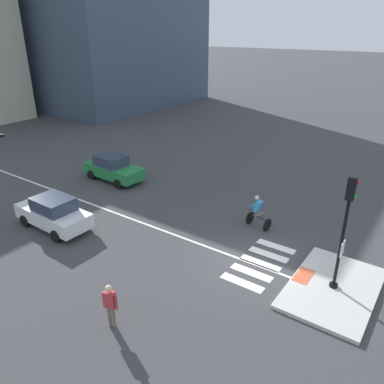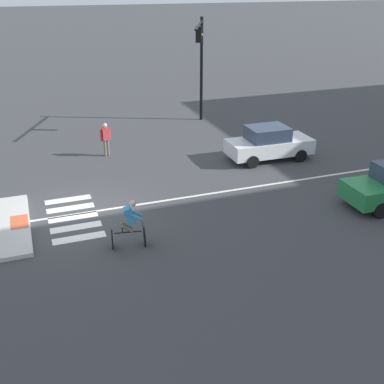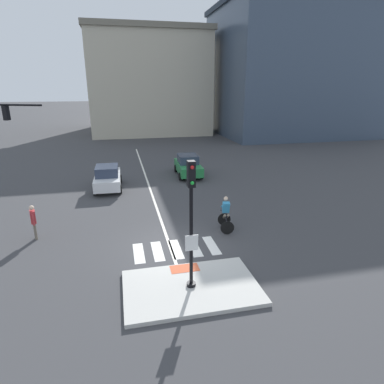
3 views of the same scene
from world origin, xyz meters
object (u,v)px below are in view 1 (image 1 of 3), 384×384
object	(u,v)px
cyclist	(258,211)
car_white_westbound_far	(54,213)
pedestrian_at_curb_left	(110,303)
car_green_eastbound_far	(113,168)
signal_pole	(345,224)

from	to	relation	value
cyclist	car_white_westbound_far	bearing A→B (deg)	125.34
car_white_westbound_far	pedestrian_at_curb_left	distance (m)	7.97
car_green_eastbound_far	cyclist	size ratio (longest dim) A/B	2.48
signal_pole	cyclist	size ratio (longest dim) A/B	2.67
car_white_westbound_far	car_green_eastbound_far	bearing A→B (deg)	20.06
cyclist	pedestrian_at_curb_left	bearing A→B (deg)	174.22
car_white_westbound_far	signal_pole	bearing A→B (deg)	-76.62
signal_pole	car_white_westbound_far	size ratio (longest dim) A/B	1.08
signal_pole	car_white_westbound_far	distance (m)	13.31
cyclist	pedestrian_at_curb_left	size ratio (longest dim) A/B	1.01
signal_pole	cyclist	bearing A→B (deg)	58.68
car_green_eastbound_far	car_white_westbound_far	xyz separation A→B (m)	(-6.18, -2.26, 0.00)
car_green_eastbound_far	car_white_westbound_far	world-z (taller)	same
car_white_westbound_far	pedestrian_at_curb_left	world-z (taller)	pedestrian_at_curb_left
signal_pole	cyclist	world-z (taller)	signal_pole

